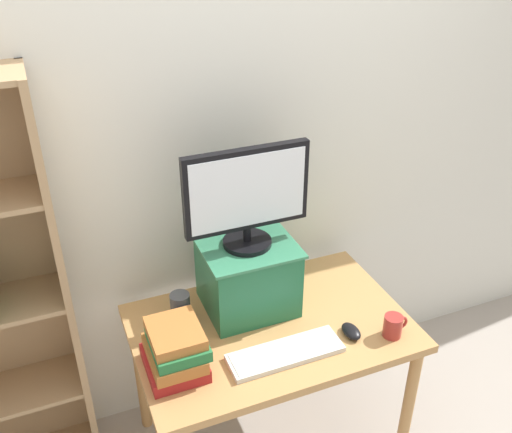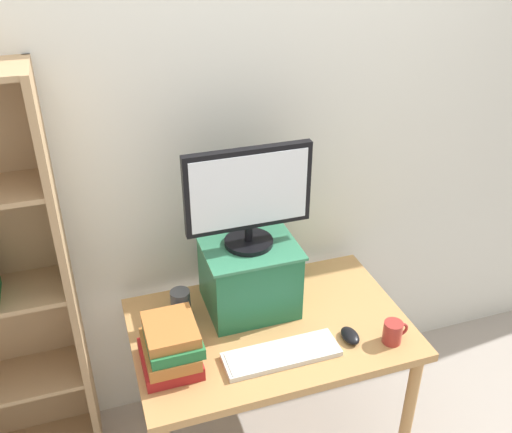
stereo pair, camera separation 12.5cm
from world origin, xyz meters
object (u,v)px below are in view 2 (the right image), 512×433
object	(u,v)px
desk	(270,341)
desk_speaker	(181,305)
computer_monitor	(248,195)
book_stack	(171,346)
keyboard	(281,354)
computer_mouse	(350,336)
coffee_mug	(393,332)
riser_box	(249,274)

from	to	relation	value
desk	desk_speaker	size ratio (longest dim) A/B	8.05
computer_monitor	book_stack	distance (m)	0.63
keyboard	desk_speaker	world-z (taller)	desk_speaker
computer_mouse	book_stack	xyz separation A→B (m)	(-0.69, 0.08, 0.07)
keyboard	coffee_mug	distance (m)	0.45
riser_box	computer_mouse	bearing A→B (deg)	-46.85
riser_box	coffee_mug	size ratio (longest dim) A/B	3.60
keyboard	desk_speaker	size ratio (longest dim) A/B	3.23
desk	desk_speaker	distance (m)	0.40
computer_monitor	desk_speaker	world-z (taller)	computer_monitor
desk	keyboard	bearing A→B (deg)	-96.20
computer_monitor	coffee_mug	world-z (taller)	computer_monitor
book_stack	computer_monitor	bearing A→B (deg)	33.27
computer_monitor	book_stack	size ratio (longest dim) A/B	1.99
desk	book_stack	xyz separation A→B (m)	(-0.42, -0.10, 0.18)
coffee_mug	desk_speaker	distance (m)	0.85
riser_box	computer_mouse	world-z (taller)	riser_box
riser_box	desk_speaker	size ratio (longest dim) A/B	2.74
desk	computer_mouse	world-z (taller)	computer_mouse
book_stack	coffee_mug	size ratio (longest dim) A/B	2.39
computer_mouse	desk_speaker	bearing A→B (deg)	151.28
desk	riser_box	bearing A→B (deg)	104.64
desk	desk_speaker	bearing A→B (deg)	155.18
desk	book_stack	world-z (taller)	book_stack
desk	riser_box	xyz separation A→B (m)	(-0.04, 0.16, 0.24)
computer_mouse	desk_speaker	xyz separation A→B (m)	(-0.60, 0.33, 0.05)
coffee_mug	desk_speaker	xyz separation A→B (m)	(-0.75, 0.39, 0.02)
computer_mouse	desk_speaker	world-z (taller)	desk_speaker
riser_box	desk_speaker	distance (m)	0.31
desk	keyboard	xyz separation A→B (m)	(-0.02, -0.18, 0.10)
riser_box	keyboard	distance (m)	0.37
desk	riser_box	distance (m)	0.29
desk	book_stack	size ratio (longest dim) A/B	4.42
keyboard	book_stack	size ratio (longest dim) A/B	1.77
computer_monitor	desk_speaker	size ratio (longest dim) A/B	3.62
desk	coffee_mug	world-z (taller)	coffee_mug
desk	coffee_mug	size ratio (longest dim) A/B	10.58
riser_box	computer_mouse	xyz separation A→B (m)	(0.31, -0.33, -0.14)
computer_mouse	computer_monitor	bearing A→B (deg)	133.27
computer_mouse	desk_speaker	distance (m)	0.69
computer_monitor	computer_mouse	size ratio (longest dim) A/B	4.81
riser_box	book_stack	distance (m)	0.46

